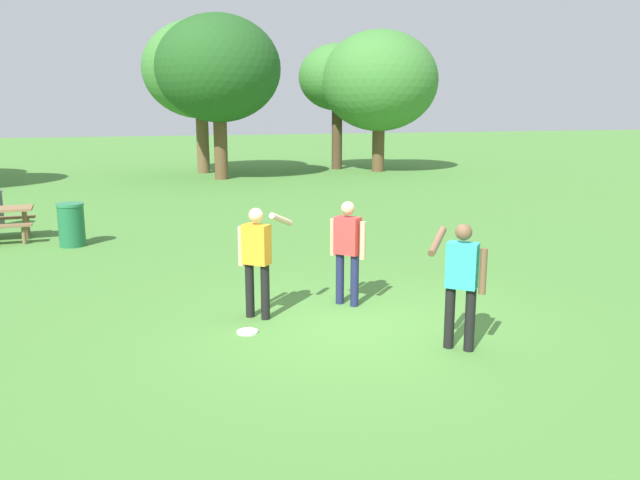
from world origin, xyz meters
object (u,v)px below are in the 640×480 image
at_px(trash_can_beside_table, 71,225).
at_px(tree_slender_mid, 218,69).
at_px(frisbee, 247,332).
at_px(person_thrower, 461,277).
at_px(tree_far_right, 200,70).
at_px(tree_back_left, 337,78).
at_px(tree_back_right, 379,81).
at_px(person_catcher, 257,254).
at_px(person_bystander, 348,246).

distance_m(trash_can_beside_table, tree_slender_mid, 13.87).
bearing_deg(trash_can_beside_table, frisbee, -67.60).
bearing_deg(person_thrower, tree_far_right, 91.40).
distance_m(tree_back_left, tree_back_right, 2.25).
height_order(person_catcher, trash_can_beside_table, person_catcher).
bearing_deg(person_catcher, trash_can_beside_table, 116.48).
bearing_deg(person_bystander, trash_can_beside_table, 127.49).
bearing_deg(tree_back_left, frisbee, -111.29).
bearing_deg(tree_back_left, tree_back_right, -47.63).
bearing_deg(frisbee, trash_can_beside_table, 112.40).
bearing_deg(tree_slender_mid, trash_can_beside_table, -112.49).
distance_m(person_bystander, tree_back_left, 22.14).
bearing_deg(tree_back_right, tree_slender_mid, -171.67).
relative_size(frisbee, tree_far_right, 0.04).
height_order(person_catcher, tree_back_right, tree_back_right).
xyz_separation_m(person_catcher, tree_slender_mid, (2.08, 18.26, 3.57)).
bearing_deg(tree_slender_mid, tree_far_right, 98.80).
xyz_separation_m(frisbee, tree_back_right, (9.94, 19.96, 4.15)).
distance_m(person_bystander, tree_far_right, 21.16).
distance_m(person_catcher, tree_back_left, 22.81).
height_order(tree_slender_mid, tree_back_right, tree_slender_mid).
relative_size(tree_far_right, tree_slender_mid, 1.02).
distance_m(person_thrower, tree_back_left, 24.00).
xyz_separation_m(person_thrower, tree_back_left, (5.94, 23.01, 3.38)).
distance_m(person_thrower, person_catcher, 2.96).
bearing_deg(tree_back_left, tree_slender_mid, -155.50).
xyz_separation_m(person_bystander, tree_back_right, (8.20, 19.17, 3.22)).
xyz_separation_m(trash_can_beside_table, tree_back_left, (11.15, 15.02, 3.86)).
relative_size(person_catcher, person_bystander, 1.00).
relative_size(person_thrower, tree_back_right, 0.25).
bearing_deg(trash_can_beside_table, tree_back_right, 46.55).
relative_size(person_catcher, tree_back_left, 0.27).
xyz_separation_m(frisbee, tree_back_left, (8.42, 21.62, 4.33)).
xyz_separation_m(frisbee, trash_can_beside_table, (-2.72, 6.60, 0.47)).
bearing_deg(trash_can_beside_table, person_thrower, -56.92).
bearing_deg(tree_far_right, person_bystander, -90.52).
bearing_deg(trash_can_beside_table, person_bystander, -52.51).
distance_m(person_thrower, person_bystander, 2.31).
distance_m(person_bystander, frisbee, 2.12).
distance_m(person_thrower, frisbee, 3.00).
bearing_deg(frisbee, person_thrower, -29.19).
relative_size(person_thrower, person_catcher, 1.00).
height_order(trash_can_beside_table, tree_far_right, tree_far_right).
height_order(person_thrower, tree_back_right, tree_back_right).
distance_m(person_catcher, person_bystander, 1.47).
xyz_separation_m(person_thrower, frisbee, (-2.48, 1.39, -0.95)).
relative_size(person_catcher, frisbee, 5.53).
height_order(person_thrower, tree_slender_mid, tree_slender_mid).
bearing_deg(frisbee, tree_far_right, 84.92).
relative_size(frisbee, trash_can_beside_table, 0.31).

